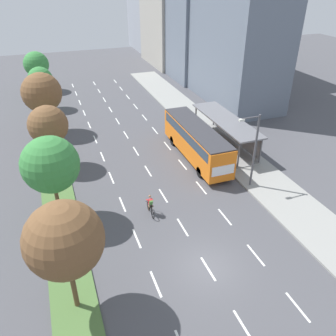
# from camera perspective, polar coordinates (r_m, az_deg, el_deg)

# --- Properties ---
(ground_plane) EXTENTS (140.00, 140.00, 0.00)m
(ground_plane) POSITION_cam_1_polar(r_m,az_deg,el_deg) (22.81, 6.53, -16.10)
(ground_plane) COLOR #4C4C51
(median_strip) EXTENTS (2.60, 52.00, 0.12)m
(median_strip) POSITION_cam_1_polar(r_m,az_deg,el_deg) (37.55, -18.94, 2.74)
(median_strip) COLOR #4C7038
(median_strip) RESTS_ON ground
(sidewalk_right) EXTENTS (4.50, 52.00, 0.15)m
(sidewalk_right) POSITION_cam_1_polar(r_m,az_deg,el_deg) (41.18, 6.05, 6.78)
(sidewalk_right) COLOR gray
(sidewalk_right) RESTS_ON ground
(lane_divider_left) EXTENTS (0.14, 49.29, 0.01)m
(lane_divider_left) POSITION_cam_1_polar(r_m,az_deg,el_deg) (37.04, -11.50, 3.37)
(lane_divider_left) COLOR white
(lane_divider_left) RESTS_ON ground
(lane_divider_center) EXTENTS (0.14, 49.29, 0.01)m
(lane_divider_center) POSITION_cam_1_polar(r_m,az_deg,el_deg) (37.60, -6.26, 4.25)
(lane_divider_center) COLOR white
(lane_divider_center) RESTS_ON ground
(lane_divider_right) EXTENTS (0.14, 49.29, 0.01)m
(lane_divider_right) POSITION_cam_1_polar(r_m,az_deg,el_deg) (38.47, -1.19, 5.06)
(lane_divider_right) COLOR white
(lane_divider_right) RESTS_ON ground
(bus_shelter) EXTENTS (2.90, 10.65, 2.86)m
(bus_shelter) POSITION_cam_1_polar(r_m,az_deg,el_deg) (36.62, 9.91, 6.44)
(bus_shelter) COLOR gray
(bus_shelter) RESTS_ON sidewalk_right
(bus) EXTENTS (2.54, 11.29, 3.37)m
(bus) POSITION_cam_1_polar(r_m,az_deg,el_deg) (33.52, 4.73, 4.86)
(bus) COLOR orange
(bus) RESTS_ON ground
(cyclist) EXTENTS (0.46, 1.82, 1.71)m
(cyclist) POSITION_cam_1_polar(r_m,az_deg,el_deg) (26.25, -2.95, -6.32)
(cyclist) COLOR black
(cyclist) RESTS_ON ground
(median_tree_nearest) EXTENTS (4.02, 4.02, 6.84)m
(median_tree_nearest) POSITION_cam_1_polar(r_m,az_deg,el_deg) (17.89, -16.95, -11.42)
(median_tree_nearest) COLOR brown
(median_tree_nearest) RESTS_ON median_strip
(median_tree_second) EXTENTS (4.05, 4.05, 6.65)m
(median_tree_second) POSITION_cam_1_polar(r_m,az_deg,el_deg) (24.96, -19.05, 0.53)
(median_tree_second) COLOR brown
(median_tree_second) RESTS_ON median_strip
(median_tree_third) EXTENTS (3.59, 3.59, 5.96)m
(median_tree_third) POSITION_cam_1_polar(r_m,az_deg,el_deg) (32.74, -19.40, 6.76)
(median_tree_third) COLOR brown
(median_tree_third) RESTS_ON median_strip
(median_tree_fourth) EXTENTS (4.34, 4.34, 6.80)m
(median_tree_fourth) POSITION_cam_1_polar(r_m,az_deg,el_deg) (40.48, -20.35, 11.71)
(median_tree_fourth) COLOR brown
(median_tree_fourth) RESTS_ON median_strip
(median_tree_fifth) EXTENTS (3.18, 3.18, 5.46)m
(median_tree_fifth) POSITION_cam_1_polar(r_m,az_deg,el_deg) (48.74, -20.55, 13.70)
(median_tree_fifth) COLOR brown
(median_tree_fifth) RESTS_ON median_strip
(median_tree_farthest) EXTENTS (3.69, 3.69, 5.78)m
(median_tree_farthest) POSITION_cam_1_polar(r_m,az_deg,el_deg) (56.84, -21.16, 15.86)
(median_tree_farthest) COLOR brown
(median_tree_farthest) RESTS_ON median_strip
(streetlight) EXTENTS (1.91, 0.24, 6.50)m
(streetlight) POSITION_cam_1_polar(r_m,az_deg,el_deg) (28.74, 14.10, 3.47)
(streetlight) COLOR #4C4C51
(streetlight) RESTS_ON sidewalk_right
(building_near_right) EXTENTS (7.31, 15.90, 21.20)m
(building_near_right) POSITION_cam_1_polar(r_m,az_deg,el_deg) (48.70, 11.72, 22.94)
(building_near_right) COLOR slate
(building_near_right) RESTS_ON ground
(building_mid_right) EXTENTS (11.14, 15.24, 22.73)m
(building_mid_right) POSITION_cam_1_polar(r_m,az_deg,el_deg) (62.83, 5.28, 25.65)
(building_mid_right) COLOR slate
(building_mid_right) RESTS_ON ground
(building_far_right) EXTENTS (9.08, 13.62, 20.30)m
(building_far_right) POSITION_cam_1_polar(r_m,az_deg,el_deg) (70.05, 0.84, 25.25)
(building_far_right) COLOR #A39E93
(building_far_right) RESTS_ON ground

